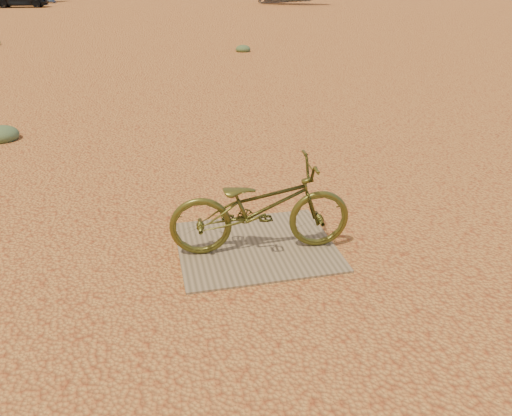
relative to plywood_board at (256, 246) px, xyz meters
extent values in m
plane|color=#C18843|center=(0.41, -0.11, -0.01)|extent=(120.00, 120.00, 0.00)
cube|color=#817057|center=(0.00, 0.00, 0.00)|extent=(1.52, 1.31, 0.02)
imported|color=#45471A|center=(0.03, -0.07, 0.46)|extent=(1.76, 0.74, 0.90)
ellipsoid|color=#527048|center=(-3.20, 4.27, -0.01)|extent=(0.53, 0.53, 0.29)
ellipsoid|color=#527048|center=(2.50, 12.69, -0.01)|extent=(0.49, 0.49, 0.27)
camera|label=1|loc=(-0.96, -4.16, 2.47)|focal=35.00mm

